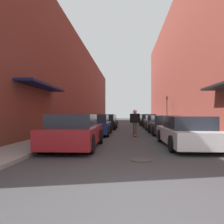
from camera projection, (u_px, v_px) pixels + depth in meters
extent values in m
plane|color=#38383A|center=(130.00, 128.00, 21.81)|extent=(102.05, 102.05, 0.00)
cube|color=gray|center=(94.00, 125.00, 26.74)|extent=(1.80, 46.39, 0.12)
cube|color=gray|center=(165.00, 125.00, 26.15)|extent=(1.80, 46.39, 0.12)
cube|color=brown|center=(71.00, 87.00, 26.98)|extent=(4.00, 46.39, 9.41)
cube|color=#141947|center=(43.00, 86.00, 11.76)|extent=(1.00, 4.80, 0.12)
cube|color=brown|center=(190.00, 63.00, 26.01)|extent=(4.00, 46.39, 14.90)
cube|color=maroon|center=(74.00, 135.00, 9.02)|extent=(2.01, 4.36, 0.69)
cube|color=#232833|center=(73.00, 121.00, 8.82)|extent=(1.73, 2.29, 0.51)
cylinder|color=black|center=(62.00, 136.00, 10.42)|extent=(0.18, 0.69, 0.69)
cylinder|color=black|center=(101.00, 136.00, 10.29)|extent=(0.18, 0.69, 0.69)
cylinder|color=black|center=(40.00, 144.00, 7.75)|extent=(0.18, 0.69, 0.69)
cylinder|color=black|center=(91.00, 144.00, 7.63)|extent=(0.18, 0.69, 0.69)
cube|color=navy|center=(95.00, 127.00, 14.65)|extent=(1.94, 4.03, 0.67)
cube|color=#232833|center=(95.00, 119.00, 14.46)|extent=(1.69, 2.11, 0.49)
cylinder|color=black|center=(85.00, 129.00, 15.95)|extent=(0.18, 0.66, 0.66)
cylinder|color=black|center=(111.00, 129.00, 15.82)|extent=(0.18, 0.66, 0.66)
cylinder|color=black|center=(78.00, 131.00, 13.47)|extent=(0.18, 0.66, 0.66)
cylinder|color=black|center=(107.00, 131.00, 13.35)|extent=(0.18, 0.66, 0.66)
cube|color=black|center=(106.00, 123.00, 20.43)|extent=(2.02, 4.66, 0.65)
cube|color=#232833|center=(106.00, 117.00, 20.20)|extent=(1.73, 2.44, 0.54)
cylinder|color=black|center=(98.00, 124.00, 21.92)|extent=(0.18, 0.69, 0.69)
cylinder|color=black|center=(116.00, 124.00, 21.79)|extent=(0.18, 0.69, 0.69)
cylinder|color=black|center=(94.00, 126.00, 19.06)|extent=(0.18, 0.69, 0.69)
cylinder|color=black|center=(115.00, 126.00, 18.94)|extent=(0.18, 0.69, 0.69)
cube|color=#B7B7BC|center=(109.00, 122.00, 26.19)|extent=(1.87, 4.29, 0.57)
cube|color=#232833|center=(109.00, 118.00, 25.98)|extent=(1.63, 2.24, 0.46)
cylinder|color=black|center=(103.00, 123.00, 27.57)|extent=(0.18, 0.61, 0.61)
cylinder|color=black|center=(117.00, 123.00, 27.45)|extent=(0.18, 0.61, 0.61)
cylinder|color=black|center=(101.00, 123.00, 24.93)|extent=(0.18, 0.61, 0.61)
cylinder|color=black|center=(116.00, 124.00, 24.80)|extent=(0.18, 0.61, 0.61)
cube|color=silver|center=(186.00, 136.00, 9.32)|extent=(1.84, 4.67, 0.61)
cube|color=#232833|center=(187.00, 123.00, 9.10)|extent=(1.61, 2.43, 0.53)
cylinder|color=black|center=(160.00, 136.00, 10.82)|extent=(0.18, 0.63, 0.63)
cylinder|color=black|center=(196.00, 136.00, 10.70)|extent=(0.18, 0.63, 0.63)
cylinder|color=black|center=(172.00, 144.00, 7.94)|extent=(0.18, 0.63, 0.63)
cylinder|color=black|center=(222.00, 144.00, 7.82)|extent=(0.18, 0.63, 0.63)
cube|color=#232326|center=(165.00, 127.00, 15.00)|extent=(1.89, 4.06, 0.62)
cube|color=#232833|center=(165.00, 119.00, 14.81)|extent=(1.65, 2.12, 0.51)
cylinder|color=black|center=(149.00, 129.00, 16.32)|extent=(0.18, 0.62, 0.62)
cylinder|color=black|center=(174.00, 129.00, 16.19)|extent=(0.18, 0.62, 0.62)
cylinder|color=black|center=(153.00, 131.00, 13.81)|extent=(0.18, 0.62, 0.62)
cylinder|color=black|center=(183.00, 131.00, 13.69)|extent=(0.18, 0.62, 0.62)
cube|color=#515459|center=(156.00, 123.00, 20.09)|extent=(1.99, 4.76, 0.69)
cube|color=#232833|center=(156.00, 117.00, 19.86)|extent=(1.72, 2.48, 0.40)
cylinder|color=black|center=(144.00, 125.00, 21.61)|extent=(0.18, 0.67, 0.67)
cylinder|color=black|center=(163.00, 125.00, 21.48)|extent=(0.18, 0.67, 0.67)
cylinder|color=black|center=(147.00, 126.00, 18.69)|extent=(0.18, 0.67, 0.67)
cylinder|color=black|center=(169.00, 126.00, 18.56)|extent=(0.18, 0.67, 0.67)
cube|color=black|center=(148.00, 121.00, 26.19)|extent=(1.96, 4.56, 0.69)
cube|color=#232833|center=(148.00, 116.00, 25.97)|extent=(1.68, 2.39, 0.51)
cylinder|color=black|center=(140.00, 122.00, 27.64)|extent=(0.18, 0.66, 0.66)
cylinder|color=black|center=(154.00, 122.00, 27.52)|extent=(0.18, 0.66, 0.66)
cylinder|color=black|center=(141.00, 123.00, 24.85)|extent=(0.18, 0.66, 0.66)
cylinder|color=black|center=(157.00, 123.00, 24.73)|extent=(0.18, 0.66, 0.66)
cube|color=brown|center=(135.00, 135.00, 13.74)|extent=(0.20, 0.78, 0.02)
cylinder|color=beige|center=(134.00, 135.00, 14.00)|extent=(0.03, 0.06, 0.06)
cylinder|color=beige|center=(136.00, 135.00, 13.99)|extent=(0.03, 0.06, 0.06)
cylinder|color=beige|center=(134.00, 136.00, 13.50)|extent=(0.03, 0.06, 0.06)
cylinder|color=beige|center=(136.00, 136.00, 13.49)|extent=(0.03, 0.06, 0.06)
cylinder|color=#47423D|center=(134.00, 129.00, 13.75)|extent=(0.11, 0.11, 0.77)
cylinder|color=#47423D|center=(136.00, 129.00, 13.74)|extent=(0.11, 0.11, 0.77)
cube|color=black|center=(135.00, 118.00, 13.75)|extent=(0.46, 0.21, 0.59)
sphere|color=beige|center=(135.00, 112.00, 13.76)|extent=(0.24, 0.24, 0.24)
cylinder|color=black|center=(131.00, 118.00, 13.77)|extent=(0.09, 0.09, 0.55)
cylinder|color=black|center=(139.00, 118.00, 13.74)|extent=(0.09, 0.09, 0.55)
cylinder|color=#332D28|center=(141.00, 160.00, 6.63)|extent=(0.70, 0.70, 0.02)
cylinder|color=#2D2D2D|center=(167.00, 110.00, 25.74)|extent=(0.10, 0.10, 3.42)
cube|color=#332D0F|center=(167.00, 98.00, 25.76)|extent=(0.16, 0.16, 0.45)
sphere|color=red|center=(167.00, 97.00, 25.67)|extent=(0.11, 0.11, 0.11)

